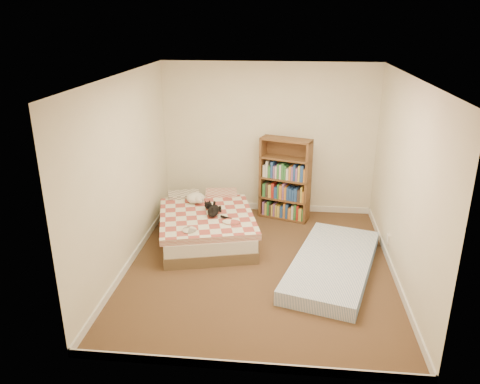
# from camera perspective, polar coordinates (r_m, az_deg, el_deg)

# --- Properties ---
(room) EXTENTS (3.51, 4.01, 2.51)m
(room) POSITION_cam_1_polar(r_m,az_deg,el_deg) (5.88, 2.56, 1.18)
(room) COLOR #4E3521
(room) RESTS_ON ground
(bed) EXTENTS (1.69, 2.09, 0.49)m
(bed) POSITION_cam_1_polar(r_m,az_deg,el_deg) (7.08, -4.08, -3.87)
(bed) COLOR brown
(bed) RESTS_ON room
(bookshelf) EXTENTS (0.90, 0.52, 1.35)m
(bookshelf) POSITION_cam_1_polar(r_m,az_deg,el_deg) (7.70, 5.46, 0.47)
(bookshelf) COLOR brown
(bookshelf) RESTS_ON room
(floor_mattress) EXTENTS (1.48, 2.26, 0.19)m
(floor_mattress) POSITION_cam_1_polar(r_m,az_deg,el_deg) (6.33, 11.20, -8.68)
(floor_mattress) COLOR #7899C9
(floor_mattress) RESTS_ON room
(black_cat) EXTENTS (0.33, 0.63, 0.14)m
(black_cat) POSITION_cam_1_polar(r_m,az_deg,el_deg) (6.85, -3.19, -2.18)
(black_cat) COLOR black
(black_cat) RESTS_ON bed
(white_dog) EXTENTS (0.32, 0.34, 0.15)m
(white_dog) POSITION_cam_1_polar(r_m,az_deg,el_deg) (7.27, -5.41, -0.73)
(white_dog) COLOR silver
(white_dog) RESTS_ON bed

